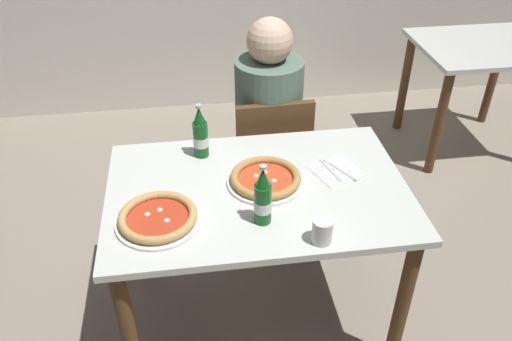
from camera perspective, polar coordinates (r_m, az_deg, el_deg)
ground_plane at (r=2.60m, az=0.16°, el=-15.16°), size 8.00×8.00×0.00m
dining_table_main at (r=2.15m, az=0.19°, el=-4.33°), size 1.20×0.80×0.75m
chair_behind_table at (r=2.75m, az=1.54°, el=1.54°), size 0.41×0.41×0.85m
diner_seated at (r=2.73m, az=1.35°, el=3.89°), size 0.34×0.34×1.21m
dining_table_background at (r=3.75m, az=22.98°, el=10.34°), size 0.80×0.70×0.75m
pizza_margherita_near at (r=2.09m, az=1.05°, el=-0.92°), size 0.31×0.31×0.04m
pizza_marinara_far at (r=1.94m, az=-10.69°, el=-5.14°), size 0.31×0.31×0.04m
beer_bottle_left at (r=2.23m, az=-6.10°, el=3.92°), size 0.07×0.07×0.25m
beer_bottle_center at (r=1.86m, az=0.75°, el=-3.09°), size 0.07×0.07×0.25m
napkin_with_cutlery at (r=2.20m, az=8.70°, el=-0.00°), size 0.23×0.23×0.01m
paper_cup at (r=1.83m, az=7.27°, el=-6.60°), size 0.07×0.07×0.09m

